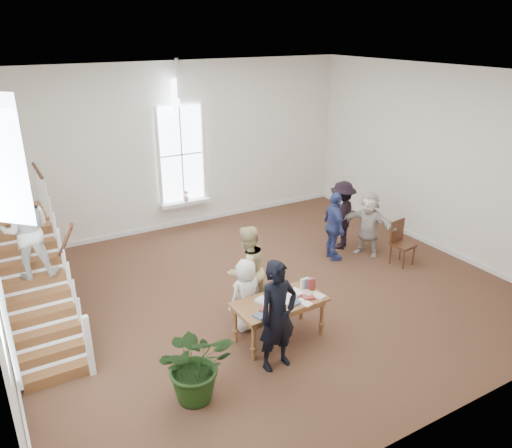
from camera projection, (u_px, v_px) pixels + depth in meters
ground at (264, 291)px, 10.76m from camera, size 10.00×10.00×0.00m
room_shell at (185, 212)px, 14.15m from camera, size 10.49×10.00×10.00m
staircase at (31, 253)px, 8.75m from camera, size 1.10×4.10×2.92m
library_table at (281, 305)px, 8.90m from camera, size 1.68×0.88×0.84m
police_officer at (278, 316)px, 8.07m from camera, size 0.73×0.50×1.94m
elderly_woman at (246, 295)px, 9.22m from camera, size 0.75×0.55×1.40m
person_yellow at (247, 270)px, 9.68m from camera, size 1.00×0.84×1.82m
woman_cluster_a at (334, 227)px, 11.93m from camera, size 0.65×1.07×1.70m
woman_cluster_b at (342, 215)px, 12.56m from camera, size 1.30×1.19×1.75m
woman_cluster_c at (368, 224)px, 12.20m from camera, size 1.12×1.55×1.62m
floor_plant at (196, 363)px, 7.48m from camera, size 1.32×1.21×1.25m
side_chair at (400, 240)px, 11.80m from camera, size 0.53×0.53×1.08m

